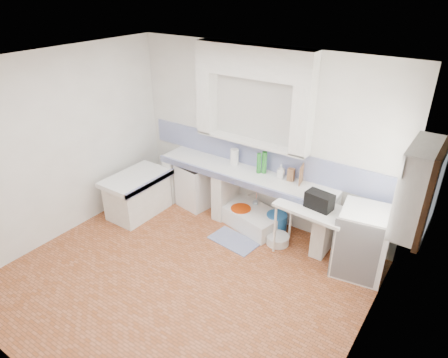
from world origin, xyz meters
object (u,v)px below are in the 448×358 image
Objects in this scene: stove at (196,185)px; sink at (249,217)px; fridge at (362,242)px; side_table at (310,232)px.

stove is 0.71× the size of sink.
fridge reaches higher than sink.
stove is 1.14m from sink.
sink is 1.20m from side_table.
stove is 0.77× the size of side_table.
side_table is 0.71m from fridge.
sink is at bearing 166.53° from fridge.
side_table is 1.03× the size of fridge.
sink is 1.10× the size of side_table.
side_table is (2.25, -0.24, 0.03)m from stove.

